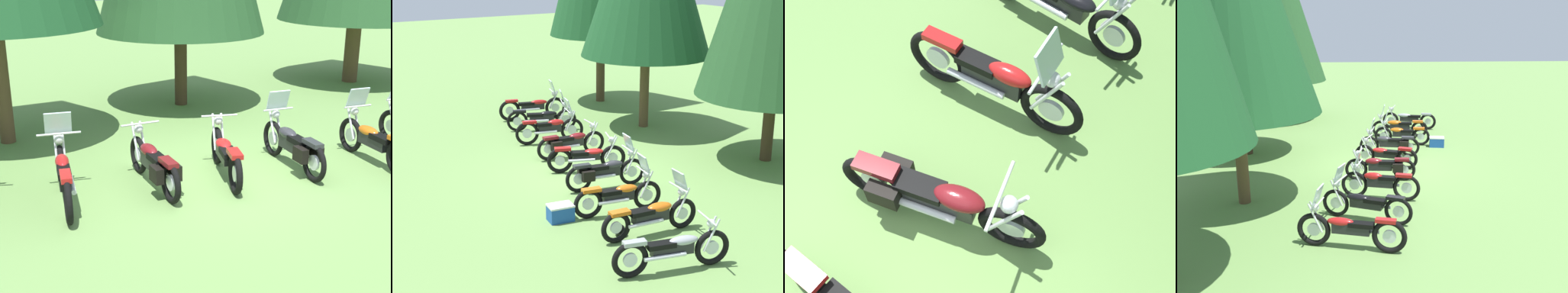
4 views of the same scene
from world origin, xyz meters
The scene contains 6 objects.
ground_plane centered at (0.00, 0.00, 0.00)m, with size 80.00×80.00×0.00m, color #6B934C.
motorcycle_2 centered at (-2.85, 0.55, 0.48)m, with size 0.82×2.16×1.38m.
motorcycle_3 centered at (-1.32, 0.36, 0.45)m, with size 0.71×2.17×1.00m.
motorcycle_4 centered at (0.00, 0.13, 0.43)m, with size 0.99×2.08×1.01m.
motorcycle_5 centered at (1.33, -0.15, 0.47)m, with size 0.76×2.17×1.36m.
motorcycle_6 centered at (2.83, -0.73, 0.46)m, with size 0.67×2.17×1.36m.
Camera 1 is at (-5.32, -7.61, 3.82)m, focal length 51.11 mm.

